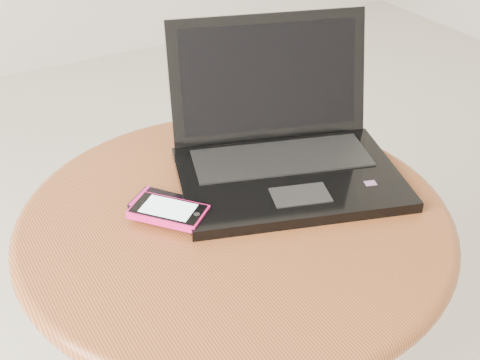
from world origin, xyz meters
TOP-DOWN VIEW (x-y plane):
  - table at (0.00, 0.08)m, footprint 0.65×0.65m
  - laptop at (0.13, 0.15)m, footprint 0.41×0.38m
  - phone_black at (-0.08, 0.14)m, footprint 0.11×0.12m
  - phone_pink at (-0.09, 0.11)m, footprint 0.11×0.12m

SIDE VIEW (x-z plane):
  - table at x=0.00m, z-range 0.15..0.66m
  - phone_black at x=-0.08m, z-range 0.51..0.52m
  - phone_pink at x=-0.09m, z-range 0.52..0.53m
  - laptop at x=0.13m, z-range 0.44..0.66m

